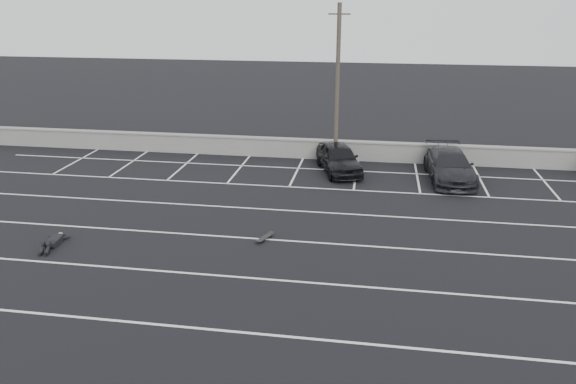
% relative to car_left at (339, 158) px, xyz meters
% --- Properties ---
extents(ground, '(120.00, 120.00, 0.00)m').
position_rel_car_left_xyz_m(ground, '(-0.09, -11.75, -0.72)').
color(ground, black).
rests_on(ground, ground).
extents(seawall, '(50.00, 0.45, 1.06)m').
position_rel_car_left_xyz_m(seawall, '(-0.09, 2.25, -0.17)').
color(seawall, gray).
rests_on(seawall, ground).
extents(stall_lines, '(36.00, 20.05, 0.01)m').
position_rel_car_left_xyz_m(stall_lines, '(-0.17, -7.35, -0.72)').
color(stall_lines, silver).
rests_on(stall_lines, ground).
extents(car_left, '(2.96, 4.54, 1.44)m').
position_rel_car_left_xyz_m(car_left, '(0.00, 0.00, 0.00)').
color(car_left, black).
rests_on(car_left, ground).
extents(car_right, '(2.34, 5.05, 1.43)m').
position_rel_car_left_xyz_m(car_right, '(5.37, -0.50, -0.01)').
color(car_right, black).
rests_on(car_right, ground).
extents(utility_pole, '(1.08, 0.22, 8.13)m').
position_rel_car_left_xyz_m(utility_pole, '(-0.28, 1.45, 3.40)').
color(utility_pole, '#4C4238').
rests_on(utility_pole, ground).
extents(trash_bin, '(0.85, 0.85, 1.08)m').
position_rel_car_left_xyz_m(trash_bin, '(4.80, 1.44, -0.17)').
color(trash_bin, '#28292B').
rests_on(trash_bin, ground).
extents(person, '(1.42, 2.37, 0.43)m').
position_rel_car_left_xyz_m(person, '(-9.46, -10.27, -0.50)').
color(person, black).
rests_on(person, ground).
extents(skateboard, '(0.52, 0.86, 0.10)m').
position_rel_car_left_xyz_m(skateboard, '(-2.04, -8.78, -0.64)').
color(skateboard, black).
rests_on(skateboard, ground).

